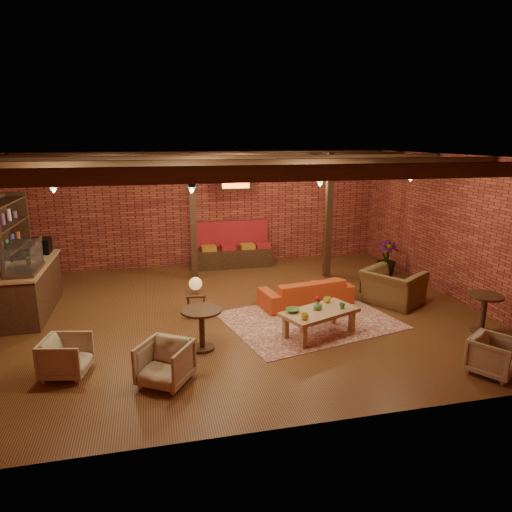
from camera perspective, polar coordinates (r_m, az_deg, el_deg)
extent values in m
plane|color=#391F0E|center=(9.62, -2.55, -7.08)|extent=(10.00, 10.00, 0.00)
cube|color=black|center=(8.96, -2.79, 12.33)|extent=(10.00, 8.00, 0.02)
cube|color=maroon|center=(13.05, -5.85, 5.90)|extent=(10.00, 0.02, 3.20)
cube|color=maroon|center=(5.42, 5.04, -6.52)|extent=(10.00, 0.02, 3.20)
cube|color=maroon|center=(11.17, 23.50, 3.31)|extent=(0.02, 8.00, 3.20)
cylinder|color=black|center=(10.55, -4.34, 10.73)|extent=(9.60, 0.12, 0.12)
cube|color=black|center=(11.61, -7.92, 4.77)|extent=(0.16, 0.16, 3.20)
cube|color=black|center=(11.83, 9.05, 4.90)|extent=(0.16, 0.16, 3.20)
imported|color=#337F33|center=(10.55, -25.81, 0.34)|extent=(0.35, 0.39, 0.30)
cube|color=#E55116|center=(12.16, -2.56, 8.90)|extent=(0.86, 0.06, 0.30)
cube|color=maroon|center=(9.29, 6.70, -7.96)|extent=(3.65, 3.09, 0.01)
imported|color=#B13A18|center=(10.03, 6.27, -4.46)|extent=(2.11, 1.10, 0.59)
cube|color=#9F704A|center=(8.49, 7.96, -6.96)|extent=(1.58, 1.18, 0.07)
cube|color=#9F704A|center=(8.05, 5.97, -10.02)|extent=(0.09, 0.09, 0.42)
cube|color=#9F704A|center=(8.80, 11.87, -8.04)|extent=(0.09, 0.09, 0.42)
cube|color=#9F704A|center=(8.39, 3.73, -8.89)|extent=(0.09, 0.09, 0.42)
cube|color=#9F704A|center=(9.12, 9.59, -7.10)|extent=(0.09, 0.09, 0.42)
imported|color=gold|center=(8.02, 6.10, -7.52)|extent=(0.18, 0.18, 0.11)
imported|color=#46803A|center=(8.60, 10.71, -6.15)|extent=(0.15, 0.15, 0.11)
imported|color=gold|center=(8.86, 8.89, -5.42)|extent=(0.18, 0.18, 0.11)
imported|color=#46803A|center=(8.34, 4.60, -6.77)|extent=(0.32, 0.32, 0.06)
imported|color=#46803A|center=(8.49, 7.72, -6.20)|extent=(0.17, 0.17, 0.14)
sphere|color=#B21613|center=(8.44, 7.75, -5.37)|extent=(0.10, 0.10, 0.10)
cube|color=black|center=(9.37, -7.53, -4.74)|extent=(0.44, 0.44, 0.04)
cylinder|color=black|center=(9.45, -7.48, -6.14)|extent=(0.03, 0.03, 0.45)
cylinder|color=olive|center=(9.36, -7.53, -4.58)|extent=(0.13, 0.13, 0.02)
cylinder|color=olive|center=(9.34, -7.55, -4.20)|extent=(0.04, 0.04, 0.19)
sphere|color=gold|center=(9.30, -7.57, -3.43)|extent=(0.26, 0.26, 0.26)
cylinder|color=black|center=(7.84, -6.85, -6.77)|extent=(0.70, 0.70, 0.04)
cylinder|color=black|center=(7.97, -6.77, -9.11)|extent=(0.10, 0.10, 0.68)
cylinder|color=black|center=(8.11, -6.70, -11.31)|extent=(0.42, 0.42, 0.04)
imported|color=#C4AF97|center=(7.69, -22.68, -11.32)|extent=(0.74, 0.77, 0.67)
imported|color=#C4AF97|center=(7.02, -11.33, -12.77)|extent=(0.93, 0.91, 0.71)
imported|color=brown|center=(10.40, 16.77, -3.06)|extent=(1.26, 1.39, 1.02)
cube|color=black|center=(10.86, 14.10, -2.52)|extent=(0.43, 0.43, 0.04)
cylinder|color=black|center=(10.93, 14.03, -3.67)|extent=(0.04, 0.04, 0.42)
imported|color=black|center=(10.85, 14.11, -2.38)|extent=(0.16, 0.21, 0.02)
cylinder|color=black|center=(9.44, 26.78, -4.46)|extent=(0.64, 0.64, 0.04)
cylinder|color=black|center=(9.55, 26.54, -6.49)|extent=(0.10, 0.10, 0.70)
cylinder|color=black|center=(9.67, 26.31, -8.42)|extent=(0.38, 0.38, 0.04)
imported|color=#C4AF97|center=(8.03, 27.57, -10.83)|extent=(0.86, 0.84, 0.65)
imported|color=#4C7F4C|center=(12.36, 16.31, 3.83)|extent=(1.74, 1.74, 2.74)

